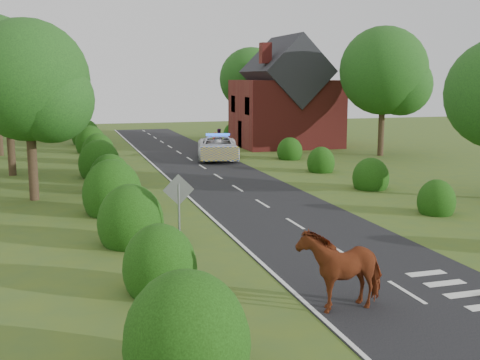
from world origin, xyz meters
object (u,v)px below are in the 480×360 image
object	(u,v)px
road_sign	(179,200)
pedestrian_red	(215,143)
police_van	(218,147)
cow	(341,273)
pedestrian_purple	(219,139)

from	to	relation	value
road_sign	pedestrian_red	distance (m)	26.09
police_van	pedestrian_red	bearing A→B (deg)	91.29
road_sign	cow	size ratio (longest dim) A/B	1.06
road_sign	police_van	distance (m)	22.51
police_van	pedestrian_red	world-z (taller)	police_van
road_sign	pedestrian_purple	size ratio (longest dim) A/B	1.50
pedestrian_red	road_sign	bearing A→B (deg)	48.43
cow	road_sign	bearing A→B (deg)	-162.91
cow	pedestrian_red	world-z (taller)	cow
pedestrian_red	police_van	bearing A→B (deg)	54.31
cow	pedestrian_purple	world-z (taller)	same
road_sign	police_van	size ratio (longest dim) A/B	0.39
cow	police_van	bearing A→B (deg)	164.05
pedestrian_red	pedestrian_purple	bearing A→B (deg)	-136.24
cow	pedestrian_red	bearing A→B (deg)	163.72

